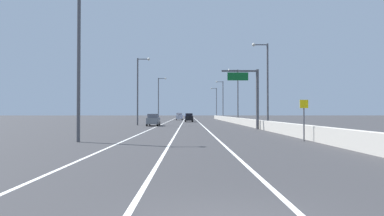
{
  "coord_description": "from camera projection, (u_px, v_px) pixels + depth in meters",
  "views": [
    {
      "loc": [
        -0.77,
        -4.82,
        2.07
      ],
      "look_at": [
        -0.13,
        49.03,
        2.9
      ],
      "focal_mm": 28.3,
      "sensor_mm": 36.0,
      "label": 1
    }
  ],
  "objects": [
    {
      "name": "car_gray_1",
      "position": [
        153.0,
        120.0,
        47.41
      ],
      "size": [
        1.86,
        4.24,
        1.89
      ],
      "color": "slate",
      "rests_on": "ground_plane"
    },
    {
      "name": "lamp_post_left_near",
      "position": [
        82.0,
        53.0,
        21.36
      ],
      "size": [
        2.14,
        0.44,
        11.09
      ],
      "color": "#4C4C51",
      "rests_on": "ground_plane"
    },
    {
      "name": "lamp_post_right_near",
      "position": [
        382.0,
        30.0,
        15.57
      ],
      "size": [
        2.14,
        0.44,
        11.09
      ],
      "color": "#4C4C51",
      "rests_on": "ground_plane"
    },
    {
      "name": "car_silver_0",
      "position": [
        179.0,
        116.0,
        86.08
      ],
      "size": [
        2.01,
        4.46,
        2.02
      ],
      "color": "#B7B7BC",
      "rests_on": "ground_plane"
    },
    {
      "name": "car_black_2",
      "position": [
        189.0,
        118.0,
        67.87
      ],
      "size": [
        1.87,
        4.5,
        1.93
      ],
      "color": "black",
      "rests_on": "ground_plane"
    },
    {
      "name": "overhead_sign_gantry",
      "position": [
        252.0,
        91.0,
        37.84
      ],
      "size": [
        4.68,
        0.36,
        7.5
      ],
      "color": "#47474C",
      "rests_on": "ground_plane"
    },
    {
      "name": "lane_stripe_right",
      "position": [
        200.0,
        123.0,
        59.8
      ],
      "size": [
        0.16,
        130.0,
        0.0
      ],
      "primitive_type": "cube",
      "color": "silver",
      "rests_on": "ground_plane"
    },
    {
      "name": "lamp_post_right_fifth",
      "position": [
        216.0,
        101.0,
        109.58
      ],
      "size": [
        2.14,
        0.44,
        11.09
      ],
      "color": "#4C4C51",
      "rests_on": "ground_plane"
    },
    {
      "name": "car_blue_3",
      "position": [
        189.0,
        117.0,
        83.97
      ],
      "size": [
        2.04,
        4.45,
        1.85
      ],
      "color": "#1E389E",
      "rests_on": "ground_plane"
    },
    {
      "name": "lane_stripe_left",
      "position": [
        165.0,
        123.0,
        59.72
      ],
      "size": [
        0.16,
        130.0,
        0.0
      ],
      "primitive_type": "cube",
      "color": "silver",
      "rests_on": "ground_plane"
    },
    {
      "name": "lamp_post_right_fourth",
      "position": [
        222.0,
        98.0,
        86.07
      ],
      "size": [
        2.14,
        0.44,
        11.09
      ],
      "color": "#4C4C51",
      "rests_on": "ground_plane"
    },
    {
      "name": "ground_plane",
      "position": [
        192.0,
        122.0,
        68.78
      ],
      "size": [
        320.0,
        320.0,
        0.0
      ],
      "primitive_type": "plane",
      "color": "#2D2D30"
    },
    {
      "name": "jersey_barrier_right",
      "position": [
        251.0,
        123.0,
        44.89
      ],
      "size": [
        0.6,
        120.0,
        1.1
      ],
      "primitive_type": "cube",
      "color": "#B2ADA3",
      "rests_on": "ground_plane"
    },
    {
      "name": "lamp_post_left_far",
      "position": [
        159.0,
        96.0,
        77.76
      ],
      "size": [
        2.14,
        0.44,
        11.09
      ],
      "color": "#4C4C51",
      "rests_on": "ground_plane"
    },
    {
      "name": "speed_advisory_sign",
      "position": [
        304.0,
        117.0,
        21.82
      ],
      "size": [
        0.6,
        0.11,
        3.0
      ],
      "color": "#4C4C51",
      "rests_on": "ground_plane"
    },
    {
      "name": "lamp_post_right_second",
      "position": [
        266.0,
        80.0,
        39.07
      ],
      "size": [
        2.14,
        0.44,
        11.09
      ],
      "color": "#4C4C51",
      "rests_on": "ground_plane"
    },
    {
      "name": "lamp_post_left_mid",
      "position": [
        139.0,
        87.0,
        49.55
      ],
      "size": [
        2.14,
        0.44,
        11.09
      ],
      "color": "#4C4C51",
      "rests_on": "ground_plane"
    },
    {
      "name": "lane_stripe_center",
      "position": [
        182.0,
        123.0,
        59.76
      ],
      "size": [
        0.16,
        130.0,
        0.0
      ],
      "primitive_type": "cube",
      "color": "silver",
      "rests_on": "ground_plane"
    },
    {
      "name": "lamp_post_right_third",
      "position": [
        237.0,
        92.0,
        62.57
      ],
      "size": [
        2.14,
        0.44,
        11.09
      ],
      "color": "#4C4C51",
      "rests_on": "ground_plane"
    }
  ]
}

